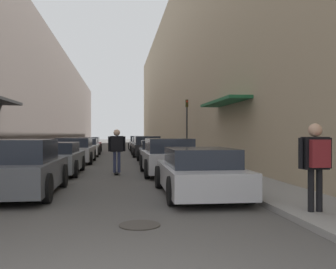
{
  "coord_description": "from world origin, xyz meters",
  "views": [
    {
      "loc": [
        0.21,
        -3.25,
        1.55
      ],
      "look_at": [
        2.04,
        10.63,
        1.52
      ],
      "focal_mm": 40.0,
      "sensor_mm": 36.0,
      "label": 1
    }
  ],
  "objects": [
    {
      "name": "parked_car_left_1",
      "position": [
        -2.18,
        11.46,
        0.6
      ],
      "size": [
        1.93,
        4.2,
        1.23
      ],
      "color": "gray",
      "rests_on": "ground"
    },
    {
      "name": "parked_car_left_0",
      "position": [
        -2.27,
        6.56,
        0.67
      ],
      "size": [
        1.98,
        4.06,
        1.41
      ],
      "color": "#515459",
      "rests_on": "ground"
    },
    {
      "name": "parked_car_right_4",
      "position": [
        2.16,
        27.95,
        0.62
      ],
      "size": [
        2.01,
        4.31,
        1.27
      ],
      "color": "#B7B7BC",
      "rests_on": "ground"
    },
    {
      "name": "parked_car_right_1",
      "position": [
        2.08,
        10.84,
        0.66
      ],
      "size": [
        1.97,
        4.13,
        1.37
      ],
      "color": "#B7B7BC",
      "rests_on": "ground"
    },
    {
      "name": "traffic_light",
      "position": [
        4.35,
        19.31,
        2.29
      ],
      "size": [
        0.16,
        0.22,
        3.52
      ],
      "color": "#2D2D2D",
      "rests_on": "curb_strip_right"
    },
    {
      "name": "building_row_left",
      "position": [
        -7.04,
        34.68,
        4.81
      ],
      "size": [
        4.9,
        69.37,
        9.62
      ],
      "color": "#564C47",
      "rests_on": "ground"
    },
    {
      "name": "skateboarder",
      "position": [
        0.13,
        11.13,
        1.06
      ],
      "size": [
        0.66,
        0.78,
        1.72
      ],
      "color": "black",
      "rests_on": "ground"
    },
    {
      "name": "parked_car_left_3",
      "position": [
        -2.09,
        23.22,
        0.61
      ],
      "size": [
        1.95,
        4.45,
        1.22
      ],
      "color": "silver",
      "rests_on": "ground"
    },
    {
      "name": "parked_car_right_2",
      "position": [
        2.15,
        16.51,
        0.59
      ],
      "size": [
        1.85,
        4.47,
        1.2
      ],
      "color": "#232326",
      "rests_on": "ground"
    },
    {
      "name": "building_row_right",
      "position": [
        7.04,
        34.68,
        7.32
      ],
      "size": [
        4.9,
        69.37,
        14.64
      ],
      "color": "tan",
      "rests_on": "ground"
    },
    {
      "name": "pedestrian",
      "position": [
        3.78,
        3.16,
        1.13
      ],
      "size": [
        0.65,
        0.36,
        1.62
      ],
      "color": "black",
      "rests_on": "curb_strip_right"
    },
    {
      "name": "curb_strip_right",
      "position": [
        4.14,
        34.69,
        0.06
      ],
      "size": [
        1.8,
        69.37,
        0.12
      ],
      "color": "gray",
      "rests_on": "ground"
    },
    {
      "name": "manhole_cover",
      "position": [
        0.56,
        3.06,
        0.01
      ],
      "size": [
        0.7,
        0.7,
        0.02
      ],
      "color": "#332D28",
      "rests_on": "ground"
    },
    {
      "name": "parked_car_right_5",
      "position": [
        2.18,
        33.29,
        0.65
      ],
      "size": [
        2.08,
        4.81,
        1.34
      ],
      "color": "silver",
      "rests_on": "ground"
    },
    {
      "name": "parked_car_right_0",
      "position": [
        2.21,
        5.97,
        0.58
      ],
      "size": [
        1.91,
        4.27,
        1.19
      ],
      "color": "#B7B7BC",
      "rests_on": "ground"
    },
    {
      "name": "ground",
      "position": [
        0.0,
        27.75,
        0.0
      ],
      "size": [
        152.62,
        152.62,
        0.0
      ],
      "primitive_type": "plane",
      "color": "#4C4947"
    },
    {
      "name": "curb_strip_left",
      "position": [
        -4.14,
        34.69,
        0.06
      ],
      "size": [
        1.8,
        69.37,
        0.12
      ],
      "color": "gray",
      "rests_on": "ground"
    },
    {
      "name": "parked_car_left_2",
      "position": [
        -2.12,
        17.21,
        0.65
      ],
      "size": [
        2.03,
        4.49,
        1.34
      ],
      "color": "#B7B7BC",
      "rests_on": "ground"
    },
    {
      "name": "parked_car_left_4",
      "position": [
        -2.23,
        28.45,
        0.63
      ],
      "size": [
        1.92,
        4.68,
        1.28
      ],
      "color": "maroon",
      "rests_on": "ground"
    },
    {
      "name": "parked_car_right_3",
      "position": [
        2.1,
        22.56,
        0.66
      ],
      "size": [
        1.99,
        4.62,
        1.39
      ],
      "color": "#232326",
      "rests_on": "ground"
    }
  ]
}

